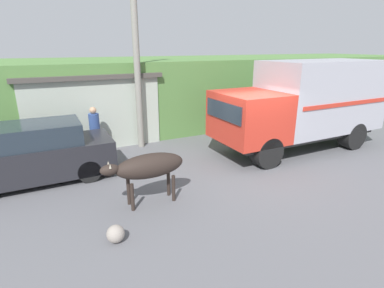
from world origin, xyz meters
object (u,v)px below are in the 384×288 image
(cargo_truck, at_px, (306,102))
(utility_pole, at_px, (136,51))
(brown_cow, at_px, (149,167))
(parked_suv, at_px, (37,154))
(roadside_rock, at_px, (116,234))
(pedestrian_on_hill, at_px, (95,129))

(cargo_truck, distance_m, utility_pole, 6.50)
(cargo_truck, bearing_deg, utility_pole, 151.04)
(brown_cow, relative_size, parked_suv, 0.49)
(cargo_truck, height_order, utility_pole, utility_pole)
(utility_pole, xyz_separation_m, roadside_rock, (-2.31, -5.61, -3.42))
(brown_cow, bearing_deg, parked_suv, 123.67)
(brown_cow, xyz_separation_m, utility_pole, (1.17, 4.40, 2.62))
(cargo_truck, relative_size, parked_suv, 1.59)
(utility_pole, bearing_deg, parked_suv, -154.72)
(cargo_truck, height_order, roadside_rock, cargo_truck)
(parked_suv, xyz_separation_m, pedestrian_on_hill, (1.87, 1.43, 0.15))
(roadside_rock, bearing_deg, brown_cow, 46.55)
(utility_pole, distance_m, roadside_rock, 6.96)
(cargo_truck, height_order, parked_suv, cargo_truck)
(parked_suv, height_order, roadside_rock, parked_suv)
(parked_suv, distance_m, roadside_rock, 4.16)
(pedestrian_on_hill, bearing_deg, utility_pole, -165.08)
(parked_suv, bearing_deg, utility_pole, 22.06)
(parked_suv, height_order, pedestrian_on_hill, pedestrian_on_hill)
(brown_cow, relative_size, roadside_rock, 5.62)
(cargo_truck, xyz_separation_m, parked_suv, (-9.10, 1.24, -0.95))
(utility_pole, bearing_deg, brown_cow, -104.85)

